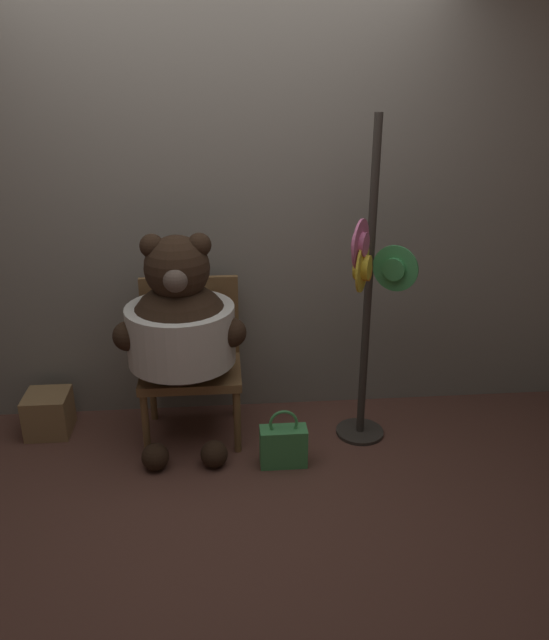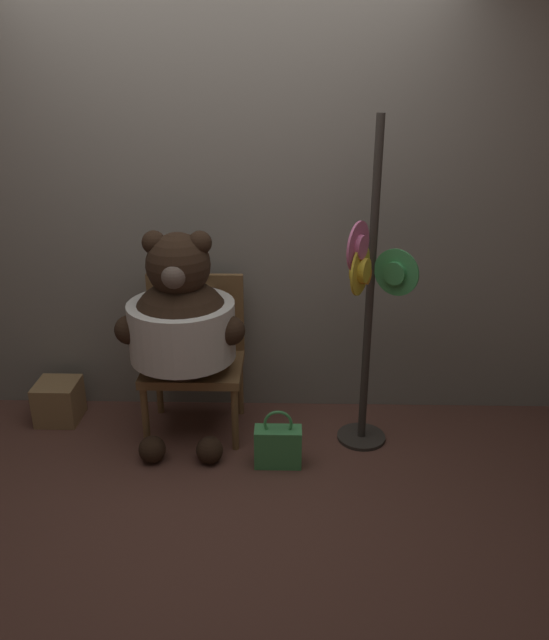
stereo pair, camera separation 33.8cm
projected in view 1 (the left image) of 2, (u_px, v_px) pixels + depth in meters
ground_plane at (225, 462)px, 3.43m from camera, size 14.00×14.00×0.00m
wall_back at (218, 218)px, 3.60m from camera, size 8.00×0.10×2.41m
chair at (191, 353)px, 3.58m from camera, size 0.56×0.45×0.91m
teddy_bear at (181, 328)px, 3.35m from camera, size 0.71×0.63×1.23m
hat_display_rack at (368, 297)px, 3.29m from camera, size 0.38×0.42×1.82m
handbag_on_ground at (283, 445)px, 3.37m from camera, size 0.25×0.11×0.34m
wooden_crate at (49, 413)px, 3.67m from camera, size 0.25×0.25×0.25m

